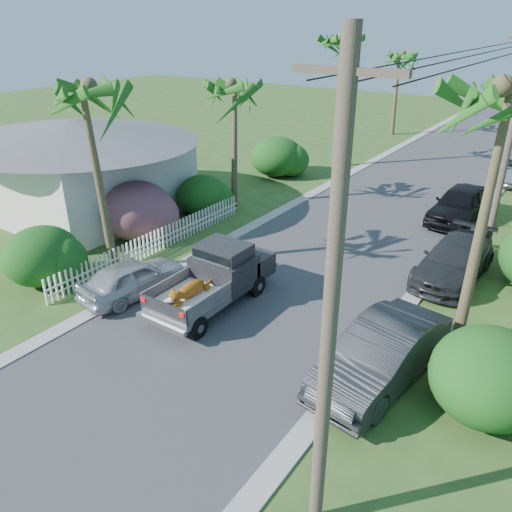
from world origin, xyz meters
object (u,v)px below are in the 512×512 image
Objects in this scene: house_left at (78,169)px; utility_pole_a at (330,324)px; parked_car_ln at (133,278)px; palm_r_a at (510,89)px; parked_car_rf at (460,205)px; palm_l_d at (400,54)px; parked_car_rn at (381,355)px; pickup_truck at (219,275)px; palm_l_b at (233,84)px; parked_car_rm at (454,261)px; palm_l_a at (86,87)px; utility_pole_b at (509,146)px; palm_l_c at (342,39)px.

house_left is 20.81m from utility_pole_a.
parked_car_ln is 12.92m from palm_r_a.
house_left reaches higher than parked_car_rf.
palm_l_d is (-2.44, 31.76, 5.77)m from parked_car_ln.
parked_car_rn is 18.54m from house_left.
palm_r_a is at bearing 85.00° from utility_pole_a.
pickup_truck is 10.20m from palm_r_a.
palm_l_b is at bearing -66.60° from parked_car_ln.
palm_l_d is 0.89× the size of palm_r_a.
parked_car_rm is 0.69× the size of palm_l_b.
palm_l_b is at bearing 93.81° from palm_l_a.
palm_l_d is at bearing 76.46° from house_left.
parked_car_rf is 0.56× the size of utility_pole_a.
pickup_truck is 6.35m from parked_car_rn.
utility_pole_b is at bearing 53.60° from pickup_truck.
palm_l_d is at bearing 117.76° from parked_car_rn.
parked_car_rm is 4.91m from utility_pole_b.
parked_car_rf is 1.27× the size of parked_car_ln.
parked_car_rf is at bearing 103.45° from parked_car_rn.
parked_car_rn reaches higher than parked_car_rm.
palm_l_c is at bearing 115.80° from utility_pole_a.
palm_l_b is 0.96× the size of palm_l_d.
palm_l_b is at bearing 172.69° from parked_car_rm.
palm_l_a reaches higher than parked_car_rm.
parked_car_ln is 6.66m from palm_l_a.
house_left is at bearing -146.58° from parked_car_rf.
utility_pole_a is at bearing -39.48° from pickup_truck.
utility_pole_b is at bearing 95.71° from palm_r_a.
palm_l_c is at bearing 134.74° from parked_car_rm.
house_left is at bearing 164.13° from pickup_truck.
house_left is at bearing -103.54° from palm_l_d.
palm_l_c is 1.06× the size of palm_r_a.
palm_l_a is 1.11× the size of palm_l_b.
palm_l_a is 9.05m from palm_l_b.
parked_car_rf is 12.44m from palm_l_b.
palm_r_a is 0.97× the size of utility_pole_b.
palm_l_d is at bearing 99.76° from pickup_truck.
palm_r_a is at bearing -69.98° from parked_car_rm.
palm_l_c is 20.19m from palm_r_a.
parked_car_rm is 0.62× the size of palm_l_a.
house_left is (-7.00, -15.00, -5.79)m from palm_l_c.
palm_l_a is 0.91× the size of utility_pole_b.
palm_l_b is 8.92m from house_left.
parked_car_rf is 0.56× the size of house_left.
parked_car_rf is 16.03m from parked_car_ln.
pickup_truck reaches higher than parked_car_rn.
palm_l_a is at bearing -30.47° from house_left.
parked_car_ln is 0.44× the size of utility_pole_b.
palm_l_b is at bearing -153.33° from parked_car_rf.
parked_car_ln is (-9.06, -0.50, -0.16)m from parked_car_rn.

